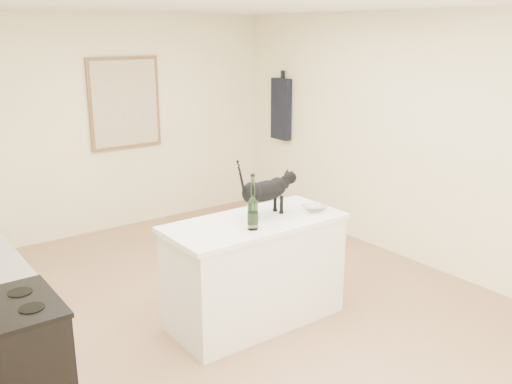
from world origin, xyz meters
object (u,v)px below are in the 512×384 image
Objects in this scene: stove at (10,381)px; wine_bottle at (253,205)px; glass_bowl at (314,208)px; black_cat at (265,194)px.

wine_bottle reaches higher than stove.
wine_bottle reaches higher than glass_bowl.
wine_bottle is (-0.28, -0.21, 0.00)m from black_cat.
glass_bowl is (2.60, 0.29, 0.48)m from stove.
glass_bowl is at bearing -22.97° from black_cat.
black_cat is at bearing 36.83° from wine_bottle.
black_cat reaches higher than stove.
stove is 4.41× the size of glass_bowl.
wine_bottle is at bearing 6.99° from stove.
stove is 2.03m from wine_bottle.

